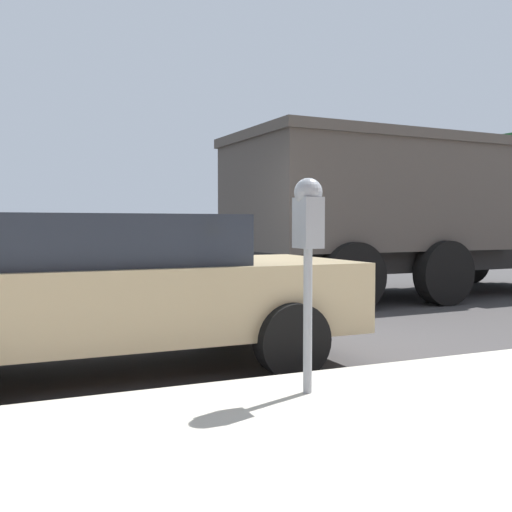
{
  "coord_description": "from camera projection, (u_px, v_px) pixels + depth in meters",
  "views": [
    {
      "loc": [
        -6.24,
        1.88,
        1.29
      ],
      "look_at": [
        -2.37,
        0.19,
        1.07
      ],
      "focal_mm": 42.0,
      "sensor_mm": 36.0,
      "label": 1
    }
  ],
  "objects": [
    {
      "name": "car_tan",
      "position": [
        105.0,
        287.0,
        5.24
      ],
      "size": [
        1.99,
        4.39,
        1.38
      ],
      "rotation": [
        0.0,
        0.0,
        3.15
      ],
      "color": "tan",
      "rests_on": "ground_plane"
    },
    {
      "name": "dump_truck",
      "position": [
        422.0,
        205.0,
        11.0
      ],
      "size": [
        3.17,
        7.27,
        2.98
      ],
      "rotation": [
        0.0,
        0.0,
        3.19
      ],
      "color": "black",
      "rests_on": "ground_plane"
    },
    {
      "name": "ground_plane",
      "position": [
        186.0,
        343.0,
        6.53
      ],
      "size": [
        220.0,
        220.0,
        0.0
      ],
      "primitive_type": "plane",
      "color": "#3D3A3A"
    },
    {
      "name": "parking_meter",
      "position": [
        308.0,
        230.0,
        3.99
      ],
      "size": [
        0.21,
        0.19,
        1.45
      ],
      "color": "gray",
      "rests_on": "sidewalk"
    }
  ]
}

